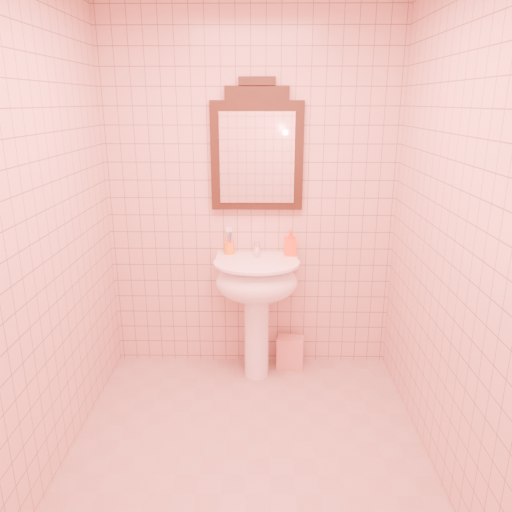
{
  "coord_description": "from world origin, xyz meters",
  "views": [
    {
      "loc": [
        0.08,
        -2.31,
        1.89
      ],
      "look_at": [
        0.04,
        0.55,
        1.0
      ],
      "focal_mm": 35.0,
      "sensor_mm": 36.0,
      "label": 1
    }
  ],
  "objects_px": {
    "toothbrush_cup": "(229,247)",
    "soap_dispenser": "(290,243)",
    "pedestal_sink": "(257,289)",
    "mirror": "(257,150)",
    "towel": "(290,352)"
  },
  "relations": [
    {
      "from": "pedestal_sink",
      "to": "soap_dispenser",
      "type": "relative_size",
      "value": 4.76
    },
    {
      "from": "soap_dispenser",
      "to": "toothbrush_cup",
      "type": "bearing_deg",
      "value": 175.13
    },
    {
      "from": "pedestal_sink",
      "to": "mirror",
      "type": "height_order",
      "value": "mirror"
    },
    {
      "from": "towel",
      "to": "toothbrush_cup",
      "type": "bearing_deg",
      "value": 174.67
    },
    {
      "from": "toothbrush_cup",
      "to": "towel",
      "type": "height_order",
      "value": "toothbrush_cup"
    },
    {
      "from": "towel",
      "to": "mirror",
      "type": "bearing_deg",
      "value": 162.46
    },
    {
      "from": "mirror",
      "to": "soap_dispenser",
      "type": "bearing_deg",
      "value": -14.26
    },
    {
      "from": "pedestal_sink",
      "to": "towel",
      "type": "height_order",
      "value": "pedestal_sink"
    },
    {
      "from": "toothbrush_cup",
      "to": "towel",
      "type": "bearing_deg",
      "value": -5.33
    },
    {
      "from": "towel",
      "to": "soap_dispenser",
      "type": "bearing_deg",
      "value": 128.39
    },
    {
      "from": "pedestal_sink",
      "to": "toothbrush_cup",
      "type": "distance_m",
      "value": 0.36
    },
    {
      "from": "pedestal_sink",
      "to": "mirror",
      "type": "xyz_separation_m",
      "value": [
        -0.0,
        0.2,
        0.91
      ]
    },
    {
      "from": "toothbrush_cup",
      "to": "soap_dispenser",
      "type": "bearing_deg",
      "value": -2.95
    },
    {
      "from": "soap_dispenser",
      "to": "pedestal_sink",
      "type": "bearing_deg",
      "value": -150.47
    },
    {
      "from": "mirror",
      "to": "toothbrush_cup",
      "type": "distance_m",
      "value": 0.69
    }
  ]
}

